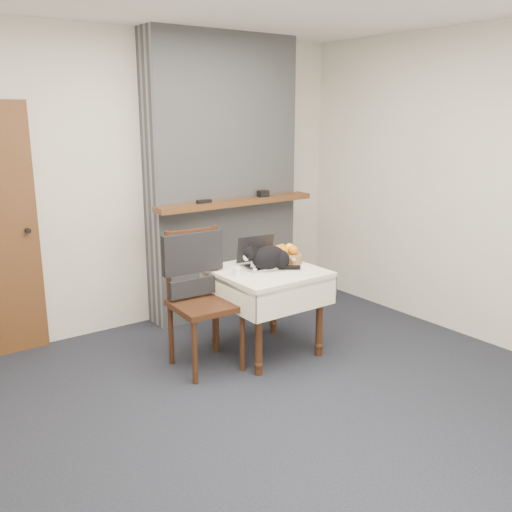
{
  "coord_description": "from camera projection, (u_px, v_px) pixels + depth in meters",
  "views": [
    {
      "loc": [
        -2.01,
        -2.7,
        1.92
      ],
      "look_at": [
        0.46,
        0.71,
        0.84
      ],
      "focal_mm": 40.0,
      "sensor_mm": 36.0,
      "label": 1
    }
  ],
  "objects": [
    {
      "name": "chair",
      "position": [
        198.0,
        280.0,
        4.32
      ],
      "size": [
        0.5,
        0.49,
        1.06
      ],
      "rotation": [
        0.0,
        0.0,
        -0.05
      ],
      "color": "black",
      "rests_on": "ground"
    },
    {
      "name": "pill_bottle",
      "position": [
        293.0,
        263.0,
        4.55
      ],
      "size": [
        0.04,
        0.04,
        0.07
      ],
      "color": "#A45B14",
      "rests_on": "side_table"
    },
    {
      "name": "side_table",
      "position": [
        267.0,
        283.0,
        4.53
      ],
      "size": [
        0.78,
        0.78,
        0.7
      ],
      "color": "black",
      "rests_on": "ground"
    },
    {
      "name": "room_shell",
      "position": [
        220.0,
        136.0,
        3.66
      ],
      "size": [
        4.52,
        4.01,
        2.61
      ],
      "color": "beige",
      "rests_on": "ground"
    },
    {
      "name": "chimney",
      "position": [
        223.0,
        178.0,
        5.37
      ],
      "size": [
        1.62,
        0.48,
        2.6
      ],
      "color": "gray",
      "rests_on": "ground"
    },
    {
      "name": "desk_clutter",
      "position": [
        281.0,
        265.0,
        4.63
      ],
      "size": [
        0.14,
        0.03,
        0.01
      ],
      "primitive_type": "cube",
      "rotation": [
        0.0,
        0.0,
        0.08
      ],
      "color": "black",
      "rests_on": "side_table"
    },
    {
      "name": "fruit_basket",
      "position": [
        286.0,
        256.0,
        4.69
      ],
      "size": [
        0.26,
        0.26,
        0.15
      ],
      "color": "brown",
      "rests_on": "side_table"
    },
    {
      "name": "cream_jar",
      "position": [
        237.0,
        272.0,
        4.32
      ],
      "size": [
        0.06,
        0.06,
        0.07
      ],
      "primitive_type": "cylinder",
      "color": "white",
      "rests_on": "side_table"
    },
    {
      "name": "ground",
      "position": [
        262.0,
        412.0,
        3.73
      ],
      "size": [
        4.5,
        4.5,
        0.0
      ],
      "primitive_type": "plane",
      "color": "black",
      "rests_on": "ground"
    },
    {
      "name": "cat",
      "position": [
        270.0,
        258.0,
        4.48
      ],
      "size": [
        0.42,
        0.3,
        0.22
      ],
      "rotation": [
        0.0,
        0.0,
        -0.3
      ],
      "color": "black",
      "rests_on": "side_table"
    },
    {
      "name": "laptop",
      "position": [
        260.0,
        259.0,
        4.59
      ],
      "size": [
        0.35,
        0.31,
        0.24
      ],
      "rotation": [
        0.0,
        0.0,
        -0.1
      ],
      "color": "#B7B7BC",
      "rests_on": "side_table"
    }
  ]
}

